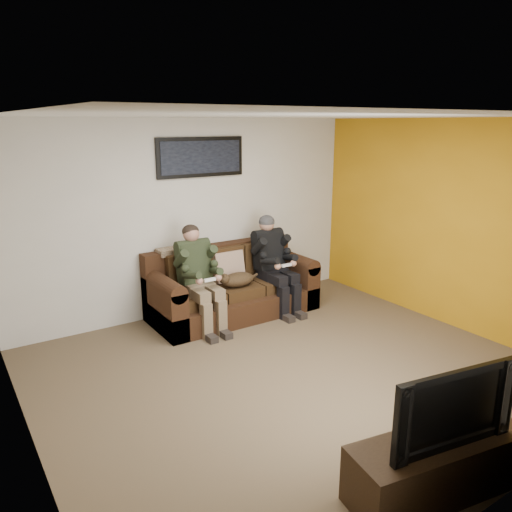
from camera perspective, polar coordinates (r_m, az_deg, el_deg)
floor at (r=5.40m, az=4.19°, el=-13.12°), size 5.00×5.00×0.00m
ceiling at (r=4.76m, az=4.81°, el=15.68°), size 5.00×5.00×0.00m
wall_back at (r=6.79m, az=-7.24°, el=4.38°), size 5.00×0.00×5.00m
wall_left at (r=3.97m, az=-25.47°, el=-4.71°), size 0.00×4.50×4.50m
wall_right at (r=6.72m, az=21.64°, el=3.31°), size 0.00×4.50×4.50m
accent_wall_right at (r=6.71m, az=21.59°, el=3.30°), size 0.00×4.50×4.50m
sofa at (r=6.83m, az=-2.92°, el=-3.75°), size 2.24×0.97×0.92m
throw_pillow at (r=6.77m, az=-3.13°, el=-1.21°), size 0.43×0.20×0.42m
throw_blanket at (r=6.61m, az=-9.30°, el=0.58°), size 0.46×0.22×0.08m
person_left at (r=6.29m, az=-6.62°, el=-1.77°), size 0.51×0.87×1.30m
person_right at (r=6.86m, az=1.99°, el=-0.22°), size 0.51×0.86×1.31m
cat at (r=6.55m, az=-2.22°, el=-2.70°), size 0.66×0.26×0.24m
framed_poster at (r=6.72m, az=-6.32°, el=11.17°), size 1.25×0.05×0.52m
tv_stand at (r=4.01m, az=20.07°, el=-21.58°), size 1.40×0.65×0.42m
television at (r=3.74m, az=20.77°, el=-15.39°), size 1.01×0.30×0.58m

